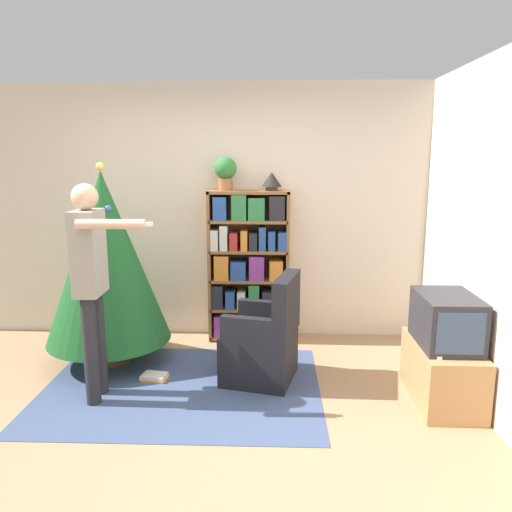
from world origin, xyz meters
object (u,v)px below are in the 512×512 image
(bookshelf, at_px, (248,267))
(christmas_tree, at_px, (105,258))
(television, at_px, (447,320))
(potted_plant, at_px, (225,171))
(table_lamp, at_px, (272,180))
(armchair, at_px, (264,343))
(standing_person, at_px, (91,275))

(bookshelf, height_order, christmas_tree, christmas_tree)
(television, distance_m, potted_plant, 2.46)
(table_lamp, bearing_deg, television, -44.43)
(television, bearing_deg, potted_plant, 143.84)
(armchair, bearing_deg, potted_plant, -143.82)
(bookshelf, bearing_deg, television, -39.71)
(television, height_order, potted_plant, potted_plant)
(bookshelf, xyz_separation_m, table_lamp, (0.23, 0.01, 0.87))
(potted_plant, relative_size, table_lamp, 1.64)
(standing_person, height_order, potted_plant, potted_plant)
(standing_person, xyz_separation_m, potted_plant, (0.89, 1.35, 0.73))
(standing_person, bearing_deg, table_lamp, 134.10)
(bookshelf, distance_m, television, 2.03)
(potted_plant, bearing_deg, standing_person, -123.35)
(armchair, bearing_deg, television, 89.90)
(television, xyz_separation_m, armchair, (-1.38, 0.34, -0.33))
(christmas_tree, bearing_deg, standing_person, -79.55)
(christmas_tree, relative_size, table_lamp, 9.10)
(christmas_tree, relative_size, armchair, 1.98)
(christmas_tree, height_order, standing_person, christmas_tree)
(table_lamp, bearing_deg, standing_person, -134.83)
(christmas_tree, xyz_separation_m, potted_plant, (1.02, 0.64, 0.75))
(armchair, relative_size, potted_plant, 2.80)
(standing_person, height_order, table_lamp, table_lamp)
(standing_person, bearing_deg, bookshelf, 139.33)
(bookshelf, relative_size, christmas_tree, 0.85)
(table_lamp, bearing_deg, christmas_tree, -156.44)
(potted_plant, distance_m, table_lamp, 0.46)
(armchair, distance_m, potted_plant, 1.75)
(christmas_tree, relative_size, potted_plant, 5.53)
(bookshelf, height_order, standing_person, standing_person)
(bookshelf, height_order, potted_plant, potted_plant)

